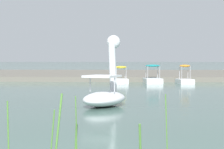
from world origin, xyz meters
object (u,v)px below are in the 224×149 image
object	(u,v)px
swan_boat	(106,91)
pedal_boat_orange	(185,79)
pedal_boat_teal	(153,78)
pedal_boat_yellow	(121,78)

from	to	relation	value
swan_boat	pedal_boat_orange	world-z (taller)	swan_boat
pedal_boat_teal	pedal_boat_yellow	xyz separation A→B (m)	(-2.54, -0.32, -0.01)
swan_boat	pedal_boat_orange	xyz separation A→B (m)	(5.33, 16.14, -0.23)
swan_boat	pedal_boat_orange	bearing A→B (deg)	71.71
pedal_boat_yellow	swan_boat	bearing A→B (deg)	-91.00
swan_boat	pedal_boat_teal	xyz separation A→B (m)	(2.82, 16.35, -0.17)
pedal_boat_teal	pedal_boat_yellow	distance (m)	2.56
pedal_boat_orange	pedal_boat_teal	size ratio (longest dim) A/B	0.84
swan_boat	pedal_boat_yellow	distance (m)	16.03
pedal_boat_orange	swan_boat	bearing A→B (deg)	-108.29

